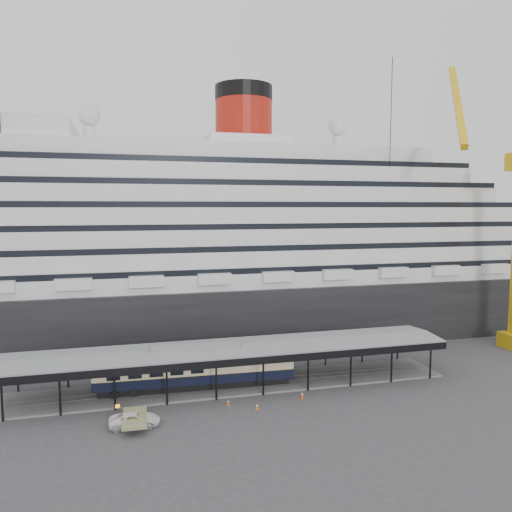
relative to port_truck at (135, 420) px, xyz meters
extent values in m
plane|color=#39393C|center=(12.41, 3.99, -0.72)|extent=(200.00, 200.00, 0.00)
cube|color=black|center=(12.41, 35.99, 4.28)|extent=(130.00, 30.00, 10.00)
cylinder|color=#A5190D|center=(20.41, 35.99, 36.68)|extent=(10.00, 10.00, 9.00)
cylinder|color=black|center=(20.41, 35.99, 41.93)|extent=(10.10, 10.10, 2.50)
sphere|color=silver|center=(-5.59, 35.99, 36.98)|extent=(3.60, 3.60, 3.60)
sphere|color=silver|center=(38.41, 35.99, 36.98)|extent=(3.60, 3.60, 3.60)
cube|color=slate|center=(12.41, 8.99, -0.60)|extent=(56.00, 8.00, 0.24)
cube|color=slate|center=(12.41, 8.27, -0.44)|extent=(54.00, 0.08, 0.10)
cube|color=slate|center=(12.41, 9.71, -0.44)|extent=(54.00, 0.08, 0.10)
cube|color=black|center=(12.41, 4.49, 3.73)|extent=(56.00, 0.18, 0.90)
cube|color=black|center=(12.41, 13.49, 3.73)|extent=(56.00, 0.18, 0.90)
cube|color=slate|center=(12.41, 8.99, 4.46)|extent=(56.00, 9.00, 0.24)
cylinder|color=black|center=(-16.80, 25.74, 22.88)|extent=(0.12, 0.12, 47.21)
cube|color=gold|center=(51.54, 19.11, 38.48)|extent=(11.42, 18.78, 16.80)
cylinder|color=black|center=(42.67, 24.23, 22.88)|extent=(0.12, 0.12, 47.21)
imported|color=white|center=(0.00, 0.00, 0.00)|extent=(5.30, 2.59, 1.45)
cube|color=black|center=(7.64, 8.99, -0.09)|extent=(23.60, 3.73, 0.78)
cube|color=black|center=(7.64, 8.99, 0.91)|extent=(24.74, 4.23, 1.23)
cube|color=beige|center=(7.64, 8.99, 2.26)|extent=(24.74, 4.27, 1.46)
cube|color=black|center=(7.64, 8.99, 3.21)|extent=(24.74, 4.23, 0.45)
cube|color=#EE480D|center=(10.54, 2.96, -0.71)|extent=(0.45, 0.45, 0.03)
cone|color=#EE480D|center=(10.54, 2.96, -0.38)|extent=(0.38, 0.38, 0.65)
cylinder|color=white|center=(10.54, 2.96, -0.32)|extent=(0.21, 0.21, 0.13)
cube|color=orange|center=(13.48, 0.99, -0.71)|extent=(0.48, 0.48, 0.03)
cone|color=orange|center=(13.48, 0.99, -0.36)|extent=(0.40, 0.40, 0.68)
cylinder|color=white|center=(13.48, 0.99, -0.30)|extent=(0.22, 0.22, 0.13)
cube|color=#EA410D|center=(19.55, 2.81, -0.71)|extent=(0.51, 0.51, 0.03)
cone|color=#EA410D|center=(19.55, 2.81, -0.33)|extent=(0.43, 0.43, 0.75)
cylinder|color=white|center=(19.55, 2.81, -0.26)|extent=(0.24, 0.24, 0.15)
camera|label=1|loc=(-0.64, -51.52, 22.07)|focal=35.00mm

